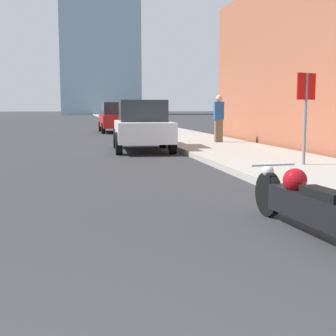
# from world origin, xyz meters

# --- Properties ---
(sidewalk) EXTENTS (3.32, 240.00, 0.15)m
(sidewalk) POSITION_xyz_m (5.62, 40.00, 0.07)
(sidewalk) COLOR #9E998E
(sidewalk) RESTS_ON ground_plane
(motorcycle) EXTENTS (0.62, 2.50, 0.73)m
(motorcycle) POSITION_xyz_m (3.25, 3.25, 0.36)
(motorcycle) COLOR black
(motorcycle) RESTS_ON ground_plane
(parked_car_white) EXTENTS (2.05, 4.04, 1.71)m
(parked_car_white) POSITION_xyz_m (2.85, 14.07, 0.85)
(parked_car_white) COLOR silver
(parked_car_white) RESTS_ON ground_plane
(parked_car_red) EXTENTS (1.89, 4.37, 1.77)m
(parked_car_red) POSITION_xyz_m (2.95, 26.44, 0.87)
(parked_car_red) COLOR red
(parked_car_red) RESTS_ON ground_plane
(stop_sign) EXTENTS (0.57, 0.26, 2.08)m
(stop_sign) POSITION_xyz_m (5.81, 8.31, 1.57)
(stop_sign) COLOR slate
(stop_sign) RESTS_ON sidewalk
(pedestrian) EXTENTS (0.36, 0.25, 1.78)m
(pedestrian) POSITION_xyz_m (6.00, 15.57, 1.08)
(pedestrian) COLOR brown
(pedestrian) RESTS_ON sidewalk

